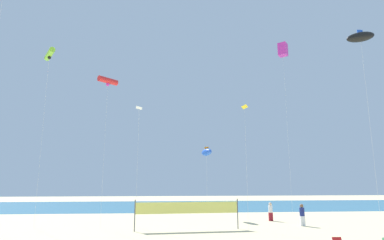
% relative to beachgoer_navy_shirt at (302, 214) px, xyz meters
% --- Properties ---
extents(ocean_band, '(120.00, 20.00, 0.01)m').
position_rel_beachgoer_navy_shirt_xyz_m(ocean_band, '(-9.64, 21.15, -0.98)').
color(ocean_band, teal).
rests_on(ocean_band, ground).
extents(beachgoer_navy_shirt, '(0.42, 0.42, 1.85)m').
position_rel_beachgoer_navy_shirt_xyz_m(beachgoer_navy_shirt, '(0.00, 0.00, 0.00)').
color(beachgoer_navy_shirt, white).
rests_on(beachgoer_navy_shirt, ground).
extents(beachgoer_white_shirt, '(0.40, 0.40, 1.74)m').
position_rel_beachgoer_navy_shirt_xyz_m(beachgoer_white_shirt, '(-1.67, 3.45, -0.06)').
color(beachgoer_white_shirt, maroon).
rests_on(beachgoer_white_shirt, ground).
extents(volleyball_net, '(8.40, 0.71, 2.40)m').
position_rel_beachgoer_navy_shirt_xyz_m(volleyball_net, '(-10.11, -1.42, 0.65)').
color(volleyball_net, '#4C4C51').
rests_on(volleyball_net, ground).
extents(kite_blue_inflatable, '(1.35, 2.31, 7.51)m').
position_rel_beachgoer_navy_shirt_xyz_m(kite_blue_inflatable, '(-7.51, 6.77, 5.93)').
color(kite_blue_inflatable, silver).
rests_on(kite_blue_inflatable, ground).
extents(kite_black_inflatable, '(2.44, 1.04, 15.98)m').
position_rel_beachgoer_navy_shirt_xyz_m(kite_black_inflatable, '(3.73, -4.89, 14.36)').
color(kite_black_inflatable, silver).
rests_on(kite_black_inflatable, ground).
extents(kite_red_tube, '(1.69, 1.66, 12.93)m').
position_rel_beachgoer_navy_shirt_xyz_m(kite_red_tube, '(-17.22, -0.15, 11.65)').
color(kite_red_tube, silver).
rests_on(kite_red_tube, ground).
extents(kite_lime_tube, '(1.73, 2.44, 15.71)m').
position_rel_beachgoer_navy_shirt_xyz_m(kite_lime_tube, '(-22.90, 0.87, 14.43)').
color(kite_lime_tube, silver).
rests_on(kite_lime_tube, ground).
extents(kite_yellow_diamond, '(0.54, 0.53, 10.34)m').
position_rel_beachgoer_navy_shirt_xyz_m(kite_yellow_diamond, '(-5.21, -1.57, 8.91)').
color(kite_yellow_diamond, silver).
rests_on(kite_yellow_diamond, ground).
extents(kite_white_diamond, '(0.79, 0.79, 10.51)m').
position_rel_beachgoer_navy_shirt_xyz_m(kite_white_diamond, '(-14.39, 0.25, 9.20)').
color(kite_white_diamond, silver).
rests_on(kite_white_diamond, ground).
extents(kite_magenta_box, '(1.38, 1.38, 20.38)m').
position_rel_beachgoer_navy_shirt_xyz_m(kite_magenta_box, '(2.11, 7.40, 18.58)').
color(kite_magenta_box, silver).
rests_on(kite_magenta_box, ground).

